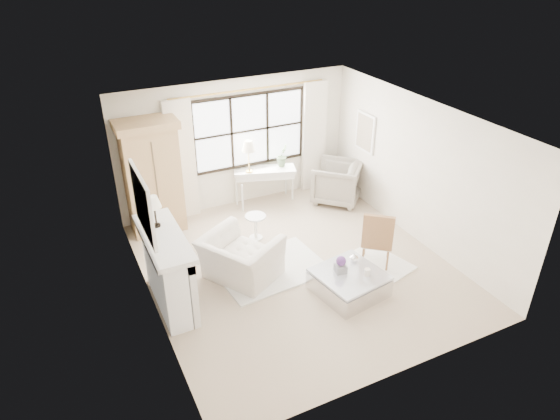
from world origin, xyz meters
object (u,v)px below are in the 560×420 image
at_px(armoire, 152,177).
at_px(club_armchair, 240,258).
at_px(console_table, 265,186).
at_px(coffee_table, 349,283).

bearing_deg(armoire, club_armchair, -69.19).
height_order(armoire, console_table, armoire).
xyz_separation_m(armoire, club_armchair, (0.86, -2.22, -0.75)).
height_order(club_armchair, coffee_table, club_armchair).
xyz_separation_m(console_table, coffee_table, (-0.08, -3.46, -0.22)).
distance_m(armoire, console_table, 2.48).
distance_m(console_table, club_armchair, 2.76).
bearing_deg(console_table, club_armchair, -104.81).
height_order(console_table, club_armchair, console_table).
xyz_separation_m(club_armchair, coffee_table, (1.43, -1.15, -0.21)).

